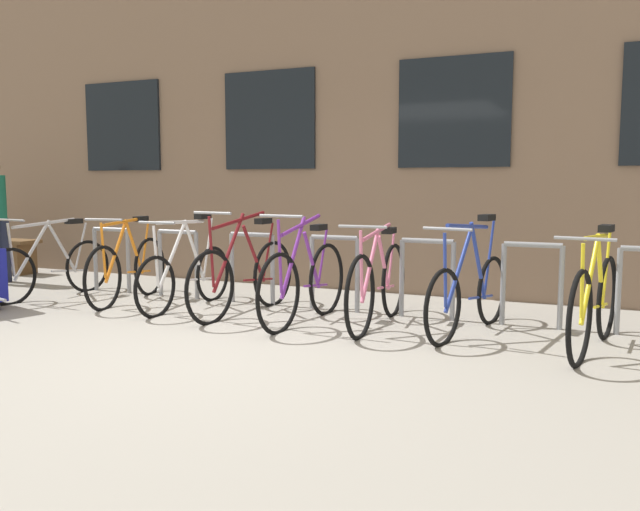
# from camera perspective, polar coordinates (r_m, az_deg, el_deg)

# --- Properties ---
(ground_plane) EXTENTS (42.00, 42.00, 0.00)m
(ground_plane) POSITION_cam_1_polar(r_m,az_deg,el_deg) (5.47, -9.01, -8.04)
(ground_plane) COLOR #9E998E
(storefront_building) EXTENTS (28.00, 7.36, 6.83)m
(storefront_building) POSITION_cam_1_polar(r_m,az_deg,el_deg) (11.85, 9.76, 16.31)
(storefront_building) COLOR #7A604C
(storefront_building) RESTS_ON ground
(bike_rack) EXTENTS (6.57, 0.05, 0.80)m
(bike_rack) POSITION_cam_1_polar(r_m,az_deg,el_deg) (6.93, 1.26, -0.83)
(bike_rack) COLOR gray
(bike_rack) RESTS_ON ground
(bicycle_blue) EXTENTS (0.53, 1.71, 1.08)m
(bicycle_blue) POSITION_cam_1_polar(r_m,az_deg,el_deg) (6.04, 12.88, -3.07)
(bicycle_blue) COLOR black
(bicycle_blue) RESTS_ON ground
(bicycle_orange) EXTENTS (0.46, 1.70, 0.99)m
(bicycle_orange) POSITION_cam_1_polar(r_m,az_deg,el_deg) (7.78, -16.36, -1.05)
(bicycle_orange) COLOR black
(bicycle_orange) RESTS_ON ground
(bicycle_silver) EXTENTS (0.44, 1.71, 0.97)m
(bicycle_silver) POSITION_cam_1_polar(r_m,az_deg,el_deg) (8.37, -22.32, -0.90)
(bicycle_silver) COLOR black
(bicycle_silver) RESTS_ON ground
(bicycle_maroon) EXTENTS (0.44, 1.82, 1.10)m
(bicycle_maroon) POSITION_cam_1_polar(r_m,az_deg,el_deg) (6.81, -6.63, -1.74)
(bicycle_maroon) COLOR black
(bicycle_maroon) RESTS_ON ground
(bicycle_pink) EXTENTS (0.44, 1.81, 1.01)m
(bicycle_pink) POSITION_cam_1_polar(r_m,az_deg,el_deg) (6.22, 5.09, -2.49)
(bicycle_pink) COLOR black
(bicycle_pink) RESTS_ON ground
(bicycle_white) EXTENTS (0.44, 1.68, 1.03)m
(bicycle_white) POSITION_cam_1_polar(r_m,az_deg,el_deg) (7.23, -11.57, -1.60)
(bicycle_white) COLOR black
(bicycle_white) RESTS_ON ground
(bicycle_purple) EXTENTS (0.44, 1.72, 1.09)m
(bicycle_purple) POSITION_cam_1_polar(r_m,az_deg,el_deg) (6.34, -1.37, -2.29)
(bicycle_purple) COLOR black
(bicycle_purple) RESTS_ON ground
(bicycle_yellow) EXTENTS (0.47, 1.77, 1.02)m
(bicycle_yellow) POSITION_cam_1_polar(r_m,az_deg,el_deg) (5.74, 22.78, -3.74)
(bicycle_yellow) COLOR black
(bicycle_yellow) RESTS_ON ground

